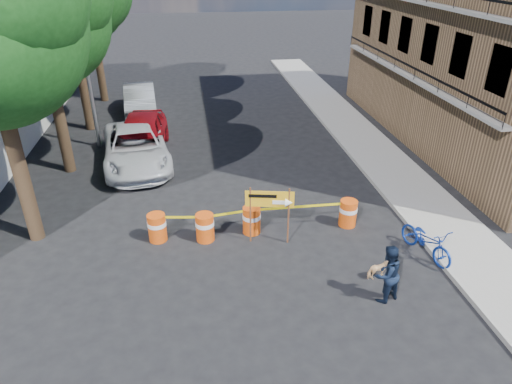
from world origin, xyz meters
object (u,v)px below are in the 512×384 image
object	(u,v)px
barrel_far_right	(348,213)
sedan_red	(142,135)
barrel_mid_right	(252,220)
pedestrian	(387,274)
barrel_far_left	(157,227)
detour_sign	(276,203)
dog	(379,270)
bicycle	(429,227)
barrel_mid_left	(205,227)
suv_white	(136,147)
sedan_silver	(140,100)

from	to	relation	value
barrel_far_right	sedan_red	world-z (taller)	sedan_red
barrel_mid_right	pedestrian	world-z (taller)	pedestrian
barrel_far_left	detour_sign	size ratio (longest dim) A/B	0.48
pedestrian	dog	distance (m)	1.00
barrel_far_right	bicycle	size ratio (longest dim) A/B	0.46
detour_sign	bicycle	size ratio (longest dim) A/B	0.95
barrel_far_left	barrel_far_right	size ratio (longest dim) A/B	1.00
barrel_mid_left	detour_sign	distance (m)	2.35
barrel_mid_left	suv_white	bearing A→B (deg)	112.54
dog	suv_white	distance (m)	11.27
barrel_far_left	detour_sign	world-z (taller)	detour_sign
sedan_silver	barrel_far_left	bearing A→B (deg)	-88.88
pedestrian	bicycle	bearing A→B (deg)	-161.18
barrel_mid_right	detour_sign	distance (m)	1.29
barrel_far_right	pedestrian	xyz separation A→B (m)	(-0.23, -3.61, 0.34)
detour_sign	pedestrian	distance (m)	3.80
barrel_mid_left	barrel_far_right	size ratio (longest dim) A/B	1.00
barrel_mid_left	sedan_red	xyz separation A→B (m)	(-2.37, 7.34, 0.39)
barrel_far_left	suv_white	world-z (taller)	suv_white
sedan_silver	bicycle	bearing A→B (deg)	-63.31
barrel_far_right	sedan_red	xyz separation A→B (m)	(-7.02, 7.17, 0.39)
detour_sign	suv_white	size ratio (longest dim) A/B	0.34
sedan_silver	suv_white	bearing A→B (deg)	-92.33
detour_sign	sedan_red	xyz separation A→B (m)	(-4.50, 7.79, -0.52)
barrel_far_left	barrel_far_right	world-z (taller)	same
barrel_mid_right	sedan_silver	world-z (taller)	sedan_silver
barrel_far_right	detour_sign	xyz separation A→B (m)	(-2.52, -0.63, 0.90)
detour_sign	barrel_far_left	bearing A→B (deg)	-178.80
barrel_far_right	barrel_mid_right	bearing A→B (deg)	179.33
barrel_far_right	dog	distance (m)	2.80
barrel_mid_left	detour_sign	xyz separation A→B (m)	(2.13, -0.45, 0.90)
barrel_mid_right	barrel_far_right	xyz separation A→B (m)	(3.17, -0.04, 0.00)
suv_white	bicycle	bearing A→B (deg)	-49.13
bicycle	barrel_mid_right	bearing A→B (deg)	140.80
barrel_mid_right	barrel_far_right	distance (m)	3.17
barrel_far_left	bicycle	xyz separation A→B (m)	(7.83, -1.99, 0.52)
barrel_far_right	dog	world-z (taller)	barrel_far_right
barrel_mid_left	suv_white	size ratio (longest dim) A/B	0.16
sedan_red	barrel_mid_left	bearing A→B (deg)	-69.03
detour_sign	sedan_silver	world-z (taller)	detour_sign
suv_white	barrel_mid_left	bearing A→B (deg)	-75.09
barrel_mid_left	detour_sign	bearing A→B (deg)	-12.02
sedan_red	sedan_silver	bearing A→B (deg)	98.04
dog	barrel_mid_right	bearing A→B (deg)	33.67
pedestrian	sedan_silver	size ratio (longest dim) A/B	0.35
barrel_mid_right	bicycle	size ratio (longest dim) A/B	0.46
barrel_far_left	bicycle	world-z (taller)	bicycle
bicycle	sedan_red	bearing A→B (deg)	116.72
barrel_mid_left	barrel_mid_right	size ratio (longest dim) A/B	1.00
dog	suv_white	xyz separation A→B (m)	(-7.14, 8.71, 0.50)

